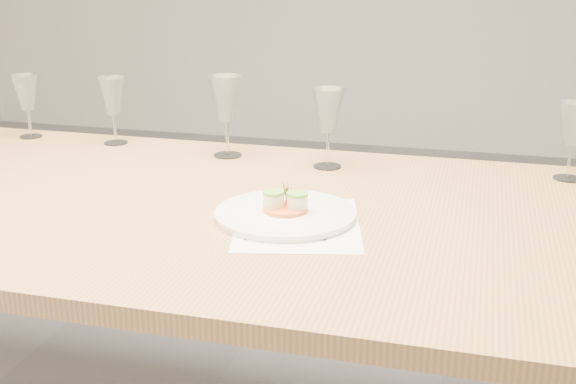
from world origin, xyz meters
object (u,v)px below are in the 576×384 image
(dinner_plate, at_px, (286,213))
(wine_glass_2, at_px, (226,100))
(wine_glass_0, at_px, (26,94))
(wine_glass_4, at_px, (574,126))
(dining_table, at_px, (143,224))
(wine_glass_1, at_px, (112,98))
(wine_glass_3, at_px, (328,112))
(recipe_sheet, at_px, (297,224))

(dinner_plate, height_order, wine_glass_2, wine_glass_2)
(wine_glass_0, distance_m, wine_glass_4, 1.49)
(dining_table, xyz_separation_m, wine_glass_0, (-0.56, 0.41, 0.20))
(dining_table, height_order, dinner_plate, dinner_plate)
(wine_glass_0, relative_size, wine_glass_2, 0.86)
(wine_glass_1, bearing_deg, wine_glass_4, -1.39)
(dinner_plate, xyz_separation_m, wine_glass_3, (0.00, 0.39, 0.13))
(dinner_plate, distance_m, wine_glass_4, 0.74)
(wine_glass_1, xyz_separation_m, wine_glass_2, (0.35, -0.04, 0.02))
(wine_glass_0, relative_size, wine_glass_1, 0.97)
(recipe_sheet, distance_m, wine_glass_3, 0.44)
(dinner_plate, height_order, recipe_sheet, dinner_plate)
(recipe_sheet, relative_size, wine_glass_0, 1.95)
(wine_glass_0, xyz_separation_m, wine_glass_4, (1.49, -0.03, 0.00))
(wine_glass_1, xyz_separation_m, wine_glass_4, (1.21, -0.03, -0.00))
(wine_glass_1, bearing_deg, dining_table, -55.50)
(dinner_plate, xyz_separation_m, wine_glass_2, (-0.28, 0.43, 0.14))
(wine_glass_2, relative_size, wine_glass_4, 1.15)
(wine_glass_4, bearing_deg, dinner_plate, -142.79)
(wine_glass_2, bearing_deg, wine_glass_0, 175.86)
(recipe_sheet, xyz_separation_m, wine_glass_1, (-0.66, 0.49, 0.13))
(dinner_plate, relative_size, wine_glass_4, 1.55)
(recipe_sheet, relative_size, wine_glass_2, 1.68)
(wine_glass_1, relative_size, wine_glass_2, 0.88)
(wine_glass_0, height_order, wine_glass_3, wine_glass_3)
(dinner_plate, relative_size, recipe_sheet, 0.80)
(wine_glass_1, relative_size, wine_glass_4, 1.02)
(wine_glass_0, xyz_separation_m, wine_glass_2, (0.63, -0.05, 0.02))
(wine_glass_2, height_order, wine_glass_4, wine_glass_2)
(wine_glass_4, bearing_deg, recipe_sheet, -139.69)
(recipe_sheet, xyz_separation_m, wine_glass_2, (-0.31, 0.45, 0.15))
(dining_table, bearing_deg, wine_glass_3, 43.34)
(recipe_sheet, xyz_separation_m, wine_glass_4, (0.55, 0.46, 0.13))
(dinner_plate, height_order, wine_glass_4, wine_glass_4)
(dinner_plate, bearing_deg, recipe_sheet, -39.22)
(wine_glass_2, bearing_deg, wine_glass_1, 173.18)
(wine_glass_0, bearing_deg, wine_glass_2, -4.14)
(recipe_sheet, bearing_deg, wine_glass_0, 138.40)
(dining_table, xyz_separation_m, wine_glass_4, (0.93, 0.38, 0.20))
(wine_glass_3, bearing_deg, dinner_plate, -90.25)
(dinner_plate, bearing_deg, wine_glass_1, 143.44)
(recipe_sheet, bearing_deg, dining_table, 153.90)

